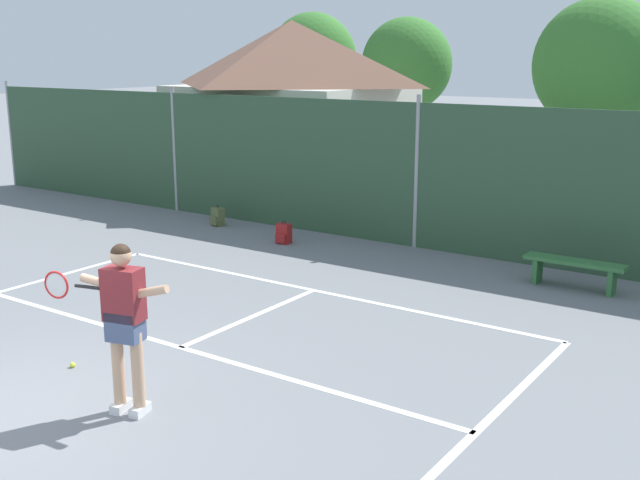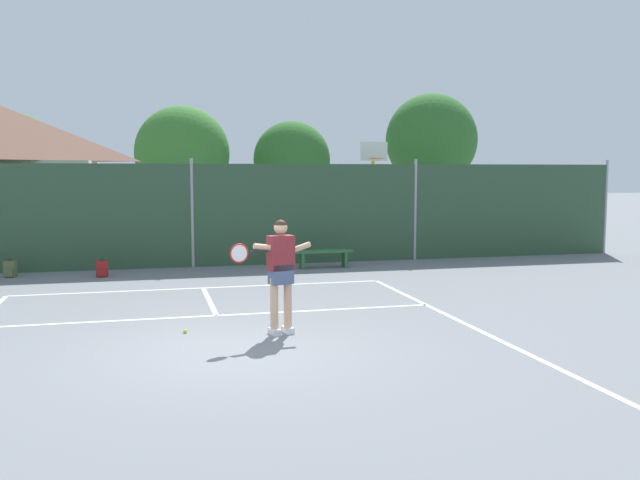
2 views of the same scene
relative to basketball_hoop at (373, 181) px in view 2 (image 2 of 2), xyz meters
name	(u,v)px [view 2 (image 2 of 2)]	position (x,y,z in m)	size (l,w,h in m)	color
ground_plane	(233,350)	(-5.90, -11.11, -2.31)	(120.00, 120.00, 0.00)	slate
court_markings	(228,340)	(-5.90, -10.46, -2.31)	(8.30, 11.10, 0.01)	white
chainlink_fence	(192,216)	(-5.90, -2.11, -0.90)	(26.09, 0.09, 2.97)	#2D4C33
basketball_hoop	(373,181)	(0.00, 0.00, 0.00)	(0.90, 0.67, 3.55)	yellow
clubhouse_building	(3,180)	(-11.24, 1.07, 0.05)	(5.67, 4.92, 4.55)	beige
treeline_backdrop	(226,149)	(-3.71, 9.05, 1.25)	(25.96, 3.90, 6.23)	brown
tennis_player	(280,266)	(-5.03, -10.29, -1.20)	(1.38, 0.50, 1.85)	silver
tennis_ball	(185,331)	(-6.52, -9.85, -2.28)	(0.07, 0.07, 0.07)	#CCE033
backpack_olive	(10,270)	(-10.42, -2.86, -2.12)	(0.31, 0.29, 0.46)	#566038
backpack_red	(102,269)	(-8.21, -3.35, -2.12)	(0.29, 0.25, 0.46)	maroon
courtside_bench	(323,255)	(-2.47, -3.15, -1.95)	(1.60, 0.36, 0.48)	#336B38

